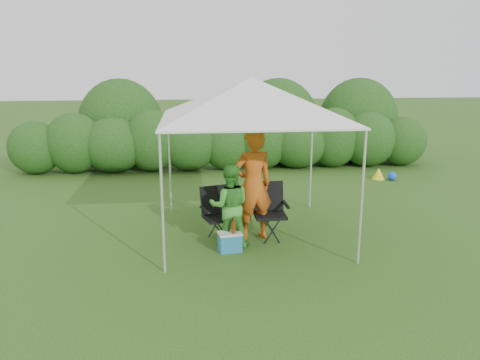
{
  "coord_description": "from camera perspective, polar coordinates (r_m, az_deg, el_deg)",
  "views": [
    {
      "loc": [
        -1.09,
        -7.58,
        3.03
      ],
      "look_at": [
        -0.21,
        0.4,
        1.05
      ],
      "focal_mm": 35.0,
      "sensor_mm": 36.0,
      "label": 1
    }
  ],
  "objects": [
    {
      "name": "ground",
      "position": [
        8.23,
        1.77,
        -7.74
      ],
      "size": [
        70.0,
        70.0,
        0.0
      ],
      "primitive_type": "plane",
      "color": "#365D1D"
    },
    {
      "name": "cooler",
      "position": [
        7.87,
        -1.24,
        -7.52
      ],
      "size": [
        0.42,
        0.33,
        0.32
      ],
      "rotation": [
        0.0,
        0.0,
        0.15
      ],
      "color": "teal",
      "rests_on": "ground"
    },
    {
      "name": "chair_left",
      "position": [
        8.3,
        -2.74,
        -3.66
      ],
      "size": [
        0.69,
        0.66,
        0.94
      ],
      "rotation": [
        0.0,
        0.0,
        0.3
      ],
      "color": "black",
      "rests_on": "ground"
    },
    {
      "name": "hedge",
      "position": [
        13.8,
        -1.68,
        4.66
      ],
      "size": [
        12.33,
        1.53,
        1.8
      ],
      "color": "#245119",
      "rests_on": "ground"
    },
    {
      "name": "bottle",
      "position": [
        7.73,
        -0.78,
        -5.59
      ],
      "size": [
        0.07,
        0.07,
        0.27
      ],
      "primitive_type": "cylinder",
      "color": "#592D0C",
      "rests_on": "cooler"
    },
    {
      "name": "man",
      "position": [
        8.17,
        1.58,
        -0.63
      ],
      "size": [
        0.82,
        0.64,
        1.97
      ],
      "primitive_type": "imported",
      "rotation": [
        0.0,
        0.0,
        3.41
      ],
      "color": "#C55316",
      "rests_on": "ground"
    },
    {
      "name": "woman",
      "position": [
        7.91,
        -1.28,
        -3.16
      ],
      "size": [
        0.73,
        0.59,
        1.43
      ],
      "primitive_type": "imported",
      "rotation": [
        0.0,
        0.0,
        3.07
      ],
      "color": "green",
      "rests_on": "ground"
    },
    {
      "name": "canopy",
      "position": [
        8.17,
        1.41,
        9.87
      ],
      "size": [
        3.1,
        3.1,
        2.83
      ],
      "color": "silver",
      "rests_on": "ground"
    },
    {
      "name": "lawn_toy",
      "position": [
        13.26,
        16.92,
        0.68
      ],
      "size": [
        0.6,
        0.5,
        0.3
      ],
      "color": "yellow",
      "rests_on": "ground"
    },
    {
      "name": "chair_right",
      "position": [
        8.38,
        3.57,
        -3.3
      ],
      "size": [
        0.62,
        0.56,
        1.0
      ],
      "rotation": [
        0.0,
        0.0,
        0.01
      ],
      "color": "black",
      "rests_on": "ground"
    }
  ]
}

